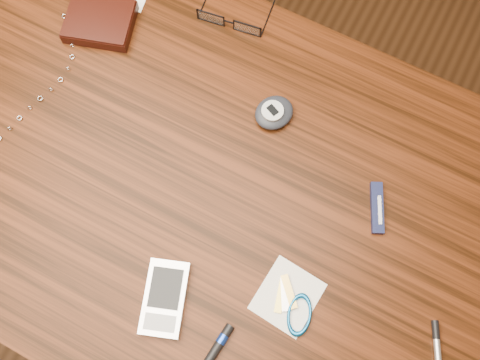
{
  "coord_description": "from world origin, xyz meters",
  "views": [
    {
      "loc": [
        0.16,
        -0.2,
        1.56
      ],
      "look_at": [
        0.04,
        0.03,
        0.76
      ],
      "focal_mm": 40.0,
      "sensor_mm": 36.0,
      "label": 1
    }
  ],
  "objects_px": {
    "pedometer": "(274,113)",
    "pocket_knife": "(377,208)",
    "notepad_keys": "(294,306)",
    "desk": "(212,202)",
    "eyeglasses": "(230,20)",
    "pda_phone": "(165,298)",
    "wallet_and_card": "(100,21)",
    "silver_pen": "(438,358)"
  },
  "relations": [
    {
      "from": "pedometer",
      "to": "pocket_knife",
      "type": "bearing_deg",
      "value": -17.65
    },
    {
      "from": "notepad_keys",
      "to": "desk",
      "type": "bearing_deg",
      "value": 152.2
    },
    {
      "from": "desk",
      "to": "notepad_keys",
      "type": "bearing_deg",
      "value": -27.8
    },
    {
      "from": "pedometer",
      "to": "pocket_knife",
      "type": "xyz_separation_m",
      "value": [
        0.21,
        -0.07,
        -0.01
      ]
    },
    {
      "from": "eyeglasses",
      "to": "pda_phone",
      "type": "xyz_separation_m",
      "value": [
        0.14,
        -0.46,
        -0.0
      ]
    },
    {
      "from": "wallet_and_card",
      "to": "pda_phone",
      "type": "xyz_separation_m",
      "value": [
        0.33,
        -0.36,
        -0.0
      ]
    },
    {
      "from": "notepad_keys",
      "to": "pocket_knife",
      "type": "height_order",
      "value": "pocket_knife"
    },
    {
      "from": "wallet_and_card",
      "to": "pocket_knife",
      "type": "distance_m",
      "value": 0.56
    },
    {
      "from": "desk",
      "to": "notepad_keys",
      "type": "distance_m",
      "value": 0.25
    },
    {
      "from": "notepad_keys",
      "to": "silver_pen",
      "type": "bearing_deg",
      "value": 8.15
    },
    {
      "from": "desk",
      "to": "eyeglasses",
      "type": "xyz_separation_m",
      "value": [
        -0.11,
        0.28,
        0.11
      ]
    },
    {
      "from": "pocket_knife",
      "to": "eyeglasses",
      "type": "bearing_deg",
      "value": 152.13
    },
    {
      "from": "desk",
      "to": "silver_pen",
      "type": "relative_size",
      "value": 8.75
    },
    {
      "from": "silver_pen",
      "to": "eyeglasses",
      "type": "bearing_deg",
      "value": 145.99
    },
    {
      "from": "pda_phone",
      "to": "silver_pen",
      "type": "bearing_deg",
      "value": 15.7
    },
    {
      "from": "wallet_and_card",
      "to": "silver_pen",
      "type": "height_order",
      "value": "wallet_and_card"
    },
    {
      "from": "eyeglasses",
      "to": "notepad_keys",
      "type": "bearing_deg",
      "value": -51.17
    },
    {
      "from": "pocket_knife",
      "to": "silver_pen",
      "type": "bearing_deg",
      "value": -44.8
    },
    {
      "from": "eyeglasses",
      "to": "pocket_knife",
      "type": "xyz_separation_m",
      "value": [
        0.36,
        -0.19,
        -0.01
      ]
    },
    {
      "from": "desk",
      "to": "notepad_keys",
      "type": "xyz_separation_m",
      "value": [
        0.2,
        -0.11,
        0.11
      ]
    },
    {
      "from": "eyeglasses",
      "to": "silver_pen",
      "type": "xyz_separation_m",
      "value": [
        0.52,
        -0.35,
        -0.01
      ]
    },
    {
      "from": "pedometer",
      "to": "wallet_and_card",
      "type": "bearing_deg",
      "value": 177.37
    },
    {
      "from": "pda_phone",
      "to": "notepad_keys",
      "type": "relative_size",
      "value": 1.2
    },
    {
      "from": "pedometer",
      "to": "pda_phone",
      "type": "bearing_deg",
      "value": -91.66
    },
    {
      "from": "desk",
      "to": "notepad_keys",
      "type": "relative_size",
      "value": 9.65
    },
    {
      "from": "desk",
      "to": "pedometer",
      "type": "distance_m",
      "value": 0.2
    },
    {
      "from": "pda_phone",
      "to": "desk",
      "type": "bearing_deg",
      "value": 98.61
    },
    {
      "from": "desk",
      "to": "silver_pen",
      "type": "distance_m",
      "value": 0.44
    },
    {
      "from": "pocket_knife",
      "to": "silver_pen",
      "type": "xyz_separation_m",
      "value": [
        0.16,
        -0.16,
        -0.0
      ]
    },
    {
      "from": "wallet_and_card",
      "to": "pda_phone",
      "type": "bearing_deg",
      "value": -46.8
    },
    {
      "from": "notepad_keys",
      "to": "eyeglasses",
      "type": "bearing_deg",
      "value": 128.83
    },
    {
      "from": "eyeglasses",
      "to": "pocket_knife",
      "type": "relative_size",
      "value": 1.69
    },
    {
      "from": "wallet_and_card",
      "to": "silver_pen",
      "type": "relative_size",
      "value": 1.45
    },
    {
      "from": "eyeglasses",
      "to": "pedometer",
      "type": "relative_size",
      "value": 1.65
    },
    {
      "from": "notepad_keys",
      "to": "silver_pen",
      "type": "relative_size",
      "value": 0.91
    },
    {
      "from": "wallet_and_card",
      "to": "pocket_knife",
      "type": "xyz_separation_m",
      "value": [
        0.56,
        -0.08,
        -0.01
      ]
    },
    {
      "from": "notepad_keys",
      "to": "silver_pen",
      "type": "xyz_separation_m",
      "value": [
        0.21,
        0.03,
        0.0
      ]
    },
    {
      "from": "desk",
      "to": "wallet_and_card",
      "type": "xyz_separation_m",
      "value": [
        -0.31,
        0.17,
        0.11
      ]
    },
    {
      "from": "eyeglasses",
      "to": "pocket_knife",
      "type": "bearing_deg",
      "value": -27.87
    },
    {
      "from": "wallet_and_card",
      "to": "pocket_knife",
      "type": "bearing_deg",
      "value": -8.54
    },
    {
      "from": "notepad_keys",
      "to": "silver_pen",
      "type": "height_order",
      "value": "silver_pen"
    },
    {
      "from": "desk",
      "to": "pocket_knife",
      "type": "height_order",
      "value": "pocket_knife"
    }
  ]
}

